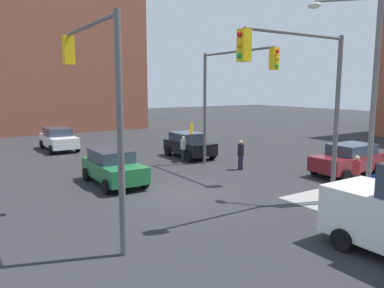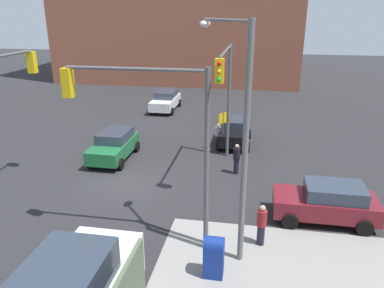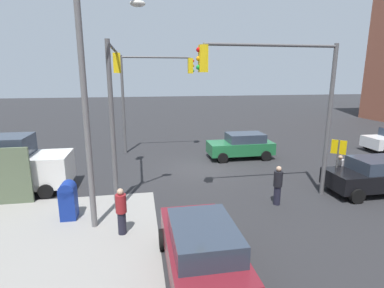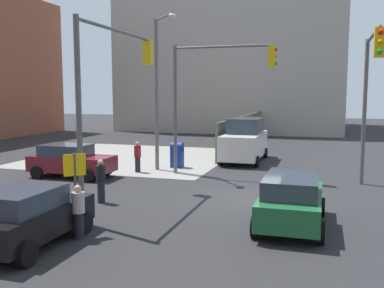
{
  "view_description": "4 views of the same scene",
  "coord_description": "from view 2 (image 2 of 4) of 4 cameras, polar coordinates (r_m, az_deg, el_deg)",
  "views": [
    {
      "loc": [
        13.67,
        -8.22,
        4.56
      ],
      "look_at": [
        -0.86,
        1.23,
        1.92
      ],
      "focal_mm": 35.0,
      "sensor_mm": 36.0,
      "label": 1
    },
    {
      "loc": [
        16.25,
        6.07,
        8.21
      ],
      "look_at": [
        -0.43,
        3.11,
        2.09
      ],
      "focal_mm": 35.0,
      "sensor_mm": 36.0,
      "label": 2
    },
    {
      "loc": [
        3.49,
        15.97,
        5.25
      ],
      "look_at": [
        0.89,
        1.34,
        1.82
      ],
      "focal_mm": 28.0,
      "sensor_mm": 36.0,
      "label": 3
    },
    {
      "loc": [
        -16.13,
        -2.76,
        4.12
      ],
      "look_at": [
        -0.04,
        2.2,
        2.13
      ],
      "focal_mm": 40.0,
      "sensor_mm": 36.0,
      "label": 4
    }
  ],
  "objects": [
    {
      "name": "ground_plane",
      "position": [
        19.19,
        -9.46,
        -5.76
      ],
      "size": [
        120.0,
        120.0,
        0.0
      ],
      "primitive_type": "plane",
      "color": "#28282B"
    },
    {
      "name": "traffic_signal_nw_corner",
      "position": [
        18.89,
        5.17,
        8.93
      ],
      "size": [
        5.89,
        0.36,
        6.5
      ],
      "color": "#59595B",
      "rests_on": "ground"
    },
    {
      "name": "traffic_signal_ne_corner",
      "position": [
        12.79,
        -6.41,
        3.38
      ],
      "size": [
        0.36,
        5.18,
        6.5
      ],
      "color": "#59595B",
      "rests_on": "ground"
    },
    {
      "name": "street_lamp_corner",
      "position": [
        11.87,
        7.14,
        2.5
      ],
      "size": [
        2.19,
        1.86,
        8.0
      ],
      "color": "slate",
      "rests_on": "ground"
    },
    {
      "name": "warning_sign_two_way",
      "position": [
        22.71,
        4.73,
        2.97
      ],
      "size": [
        0.48,
        0.48,
        2.4
      ],
      "color": "#4C4C4C",
      "rests_on": "ground"
    },
    {
      "name": "mailbox_blue",
      "position": [
        12.56,
        3.35,
        -16.57
      ],
      "size": [
        0.56,
        0.64,
        1.43
      ],
      "color": "navy",
      "rests_on": "ground"
    },
    {
      "name": "coupe_black",
      "position": [
        24.16,
        6.55,
        1.96
      ],
      "size": [
        3.81,
        2.02,
        1.62
      ],
      "color": "black",
      "rests_on": "ground"
    },
    {
      "name": "sedan_green",
      "position": [
        22.02,
        -11.78,
        -0.13
      ],
      "size": [
        4.11,
        2.02,
        1.62
      ],
      "color": "#1E6638",
      "rests_on": "ground"
    },
    {
      "name": "coupe_maroon",
      "position": [
        16.31,
        19.87,
        -8.29
      ],
      "size": [
        2.02,
        4.09,
        1.62
      ],
      "color": "maroon",
      "rests_on": "ground"
    },
    {
      "name": "coupe_white",
      "position": [
        32.39,
        -4.05,
        6.67
      ],
      "size": [
        4.42,
        2.02,
        1.62
      ],
      "color": "white",
      "rests_on": "ground"
    },
    {
      "name": "pedestrian_crossing",
      "position": [
        14.13,
        10.54,
        -11.96
      ],
      "size": [
        0.36,
        0.36,
        1.62
      ],
      "rotation": [
        0.0,
        0.0,
        2.7
      ],
      "color": "maroon",
      "rests_on": "ground"
    },
    {
      "name": "pedestrian_waiting",
      "position": [
        23.37,
        3.96,
        1.33
      ],
      "size": [
        0.36,
        0.36,
        1.56
      ],
      "rotation": [
        0.0,
        0.0,
        1.18
      ],
      "color": "#B2B2B7",
      "rests_on": "ground"
    },
    {
      "name": "pedestrian_walking_north",
      "position": [
        19.7,
        6.8,
        -2.21
      ],
      "size": [
        0.36,
        0.36,
        1.65
      ],
      "rotation": [
        0.0,
        0.0,
        5.86
      ],
      "color": "black",
      "rests_on": "ground"
    }
  ]
}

